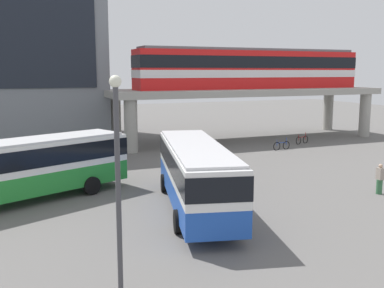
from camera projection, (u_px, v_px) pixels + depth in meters
The scene contains 11 objects.
ground_plane at pixel (147, 168), 31.42m from camera, with size 120.00×120.00×0.00m, color #605E5B.
elevated_platform at pixel (246, 96), 44.08m from camera, with size 27.06×7.34×4.98m.
train at pixel (251, 68), 43.84m from camera, with size 23.07×2.96×3.84m.
bus_main at pixel (196, 170), 21.76m from camera, with size 5.12×11.33×3.22m.
bus_secondary at pixel (26, 164), 23.11m from camera, with size 11.15×6.67×3.22m.
bicycle_black at pixel (205, 147), 37.96m from camera, with size 1.79×0.23×1.04m.
bicycle_blue at pixel (282, 146), 38.74m from camera, with size 1.78×0.28×1.04m.
bicycle_silver at pixel (204, 153), 35.43m from camera, with size 1.79×0.18×1.04m.
bicycle_red at pixel (302, 140), 41.97m from camera, with size 1.73×0.60×1.04m.
pedestrian_at_kerb at pixel (380, 180), 24.75m from camera, with size 0.32×0.43×1.68m.
lamp_post at pixel (118, 168), 13.27m from camera, with size 0.36×0.36×6.57m.
Camera 1 is at (-8.88, -19.60, 6.68)m, focal length 42.37 mm.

